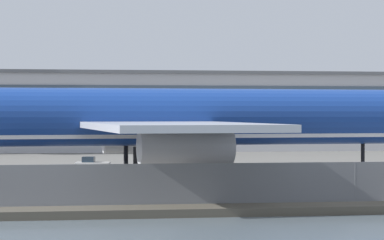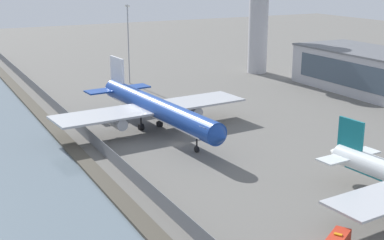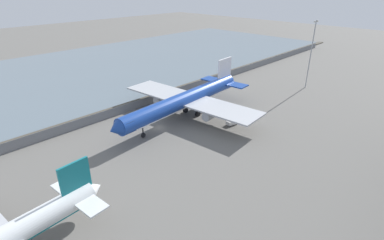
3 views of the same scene
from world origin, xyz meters
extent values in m
plane|color=#66635E|center=(0.00, 0.00, 0.00)|extent=(500.00, 500.00, 0.00)
cube|color=#474238|center=(0.00, -20.50, 0.25)|extent=(320.00, 3.00, 0.50)
cube|color=slate|center=(0.00, -16.00, 1.38)|extent=(280.00, 0.08, 2.76)
cylinder|color=slate|center=(-98.00, -16.00, 1.38)|extent=(0.10, 0.10, 2.76)
cylinder|color=slate|center=(0.00, -16.00, 1.38)|extent=(0.10, 0.10, 2.76)
cylinder|color=#193D93|center=(-10.02, -0.11, 5.63)|extent=(47.64, 8.28, 4.59)
cone|color=#193D93|center=(14.88, 1.84, 5.63)|extent=(3.32, 4.58, 4.36)
cone|color=#193D93|center=(-34.92, -2.06, 5.63)|extent=(3.30, 4.35, 4.13)
cube|color=#232D3D|center=(11.73, 1.59, 6.20)|extent=(2.82, 4.09, 1.38)
cube|color=silver|center=(-10.02, -0.11, 4.36)|extent=(40.48, 6.81, 0.83)
cube|color=#B7BABF|center=(-13.27, 11.05, 5.05)|extent=(12.18, 23.51, 0.46)
cube|color=#B7BABF|center=(-11.50, -11.64, 5.05)|extent=(12.18, 23.51, 0.46)
cylinder|color=#B7BABF|center=(-11.71, 9.35, 3.56)|extent=(6.82, 3.04, 2.53)
cylinder|color=#B7BABF|center=(-10.22, -9.72, 3.56)|extent=(6.82, 3.04, 2.53)
cube|color=silver|center=(-30.83, -1.74, 10.22)|extent=(7.14, 1.10, 7.81)
cube|color=#193D93|center=(-31.15, 2.42, 5.97)|extent=(5.38, 8.69, 0.37)
cube|color=#193D93|center=(-30.50, -5.90, 5.97)|extent=(5.38, 8.69, 0.37)
cylinder|color=black|center=(6.53, 1.19, 1.99)|extent=(0.32, 0.32, 2.69)
cylinder|color=black|center=(6.53, 1.19, 0.64)|extent=(1.32, 0.60, 1.29)
cylinder|color=black|center=(-13.52, 2.04, 1.99)|extent=(0.37, 0.37, 2.69)
cylinder|color=black|center=(-13.52, 2.04, 0.64)|extent=(1.55, 1.15, 1.48)
cylinder|color=black|center=(-13.14, -2.77, 1.99)|extent=(0.37, 0.37, 2.69)
cylinder|color=black|center=(-13.14, -2.77, 0.64)|extent=(1.55, 1.15, 1.48)
cone|color=white|center=(28.93, 16.91, 4.47)|extent=(2.61, 3.46, 3.29)
cube|color=#B7BABF|center=(46.33, 9.77, 4.02)|extent=(8.98, 17.40, 0.37)
cube|color=#14707A|center=(32.03, 17.14, 8.12)|extent=(5.29, 0.83, 6.21)
cube|color=white|center=(31.80, 20.22, 4.75)|extent=(3.97, 6.43, 0.29)
cube|color=white|center=(32.26, 14.06, 4.75)|extent=(3.97, 6.43, 0.29)
cube|color=white|center=(-15.79, 13.26, 0.75)|extent=(3.43, 2.14, 1.11)
cube|color=#283847|center=(-16.18, 13.33, 1.55)|extent=(1.33, 1.46, 0.50)
cylinder|color=black|center=(-16.88, 12.76, 0.35)|extent=(0.73, 0.34, 0.70)
cylinder|color=black|center=(-16.64, 14.10, 0.35)|extent=(0.73, 0.34, 0.70)
cylinder|color=black|center=(-14.93, 12.41, 0.35)|extent=(0.73, 0.34, 0.70)
cylinder|color=black|center=(-14.69, 13.75, 0.35)|extent=(0.73, 0.34, 0.70)
cube|color=orange|center=(49.35, -0.84, 2.40)|extent=(1.16, 0.96, 0.16)
cylinder|color=#ADADB2|center=(-59.18, 60.45, 14.62)|extent=(6.68, 6.68, 29.25)
cylinder|color=#93969B|center=(-62.51, 13.59, 12.45)|extent=(0.36, 0.36, 24.89)
cube|color=#93969B|center=(-62.51, 13.59, 24.64)|extent=(3.20, 0.24, 0.24)
cube|color=silver|center=(-63.71, 13.59, 24.34)|extent=(0.60, 0.40, 0.44)
cube|color=silver|center=(-61.31, 13.59, 24.34)|extent=(0.60, 0.40, 0.44)
camera|label=1|loc=(-19.27, -72.73, 5.97)|focal=85.00mm
camera|label=2|loc=(96.03, -46.71, 35.71)|focal=50.00mm
camera|label=3|loc=(47.73, 58.55, 37.25)|focal=28.00mm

